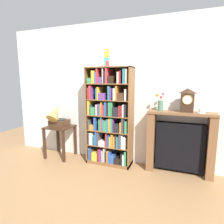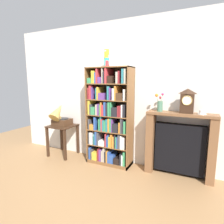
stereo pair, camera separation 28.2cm
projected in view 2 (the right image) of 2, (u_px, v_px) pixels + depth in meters
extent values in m
cube|color=#997047|center=(107.00, 165.00, 3.47)|extent=(7.70, 6.40, 0.02)
cube|color=silver|center=(119.00, 94.00, 3.50)|extent=(4.70, 0.08, 2.60)
cube|color=brown|center=(91.00, 115.00, 3.59)|extent=(0.02, 0.35, 1.78)
cube|color=brown|center=(130.00, 119.00, 3.24)|extent=(0.02, 0.35, 1.78)
cube|color=brown|center=(114.00, 115.00, 3.57)|extent=(0.82, 0.01, 1.78)
cube|color=brown|center=(110.00, 68.00, 3.27)|extent=(0.82, 0.35, 0.02)
cube|color=brown|center=(110.00, 161.00, 3.56)|extent=(0.82, 0.35, 0.06)
cube|color=#2D519E|center=(93.00, 152.00, 3.65)|extent=(0.03, 0.25, 0.23)
cube|color=#424247|center=(94.00, 153.00, 3.63)|extent=(0.03, 0.24, 0.20)
cube|color=gold|center=(97.00, 154.00, 3.61)|extent=(0.11, 0.25, 0.15)
cube|color=maroon|center=(101.00, 153.00, 3.56)|extent=(0.03, 0.24, 0.23)
cube|color=#663884|center=(103.00, 153.00, 3.57)|extent=(0.04, 0.30, 0.22)
cube|color=#B2A893|center=(105.00, 154.00, 3.55)|extent=(0.03, 0.27, 0.21)
cube|color=#B2A893|center=(106.00, 153.00, 3.52)|extent=(0.03, 0.26, 0.25)
cube|color=black|center=(108.00, 155.00, 3.50)|extent=(0.03, 0.24, 0.20)
cube|color=orange|center=(110.00, 155.00, 3.50)|extent=(0.02, 0.27, 0.22)
cube|color=#2D519E|center=(111.00, 155.00, 3.49)|extent=(0.04, 0.28, 0.20)
cube|color=#2D519E|center=(114.00, 158.00, 3.46)|extent=(0.07, 0.24, 0.15)
cube|color=black|center=(118.00, 160.00, 3.41)|extent=(0.11, 0.23, 0.11)
cube|color=black|center=(123.00, 158.00, 3.37)|extent=(0.03, 0.23, 0.20)
cube|color=white|center=(125.00, 158.00, 3.38)|extent=(0.03, 0.29, 0.19)
cube|color=#388E56|center=(126.00, 157.00, 3.35)|extent=(0.03, 0.26, 0.25)
cube|color=brown|center=(110.00, 145.00, 3.50)|extent=(0.79, 0.33, 0.02)
cube|color=#424247|center=(93.00, 137.00, 3.62)|extent=(0.02, 0.29, 0.22)
cube|color=white|center=(94.00, 137.00, 3.60)|extent=(0.03, 0.27, 0.22)
cube|color=white|center=(95.00, 137.00, 3.58)|extent=(0.02, 0.26, 0.22)
cube|color=teal|center=(97.00, 138.00, 3.55)|extent=(0.02, 0.23, 0.20)
cube|color=#2D519E|center=(99.00, 137.00, 3.54)|extent=(0.04, 0.25, 0.25)
cube|color=#424247|center=(100.00, 138.00, 3.52)|extent=(0.03, 0.24, 0.24)
cube|color=white|center=(104.00, 142.00, 3.48)|extent=(0.12, 0.20, 0.09)
cube|color=#C63338|center=(109.00, 139.00, 3.46)|extent=(0.02, 0.28, 0.24)
cube|color=#2D519E|center=(110.00, 140.00, 3.45)|extent=(0.02, 0.26, 0.20)
cube|color=#2D519E|center=(111.00, 139.00, 3.44)|extent=(0.02, 0.27, 0.22)
cube|color=gold|center=(112.00, 141.00, 3.42)|extent=(0.03, 0.25, 0.19)
cube|color=orange|center=(114.00, 139.00, 3.42)|extent=(0.03, 0.27, 0.23)
cube|color=orange|center=(116.00, 141.00, 3.40)|extent=(0.04, 0.27, 0.20)
cube|color=black|center=(117.00, 140.00, 3.37)|extent=(0.02, 0.24, 0.23)
cube|color=#388E56|center=(119.00, 141.00, 3.38)|extent=(0.02, 0.28, 0.20)
cube|color=#2D519E|center=(120.00, 141.00, 3.37)|extent=(0.02, 0.29, 0.20)
cube|color=#424247|center=(122.00, 140.00, 3.36)|extent=(0.04, 0.28, 0.24)
cube|color=white|center=(123.00, 141.00, 3.32)|extent=(0.02, 0.23, 0.24)
cube|color=white|center=(125.00, 142.00, 3.32)|extent=(0.03, 0.26, 0.21)
cube|color=white|center=(126.00, 142.00, 3.32)|extent=(0.02, 0.28, 0.20)
cube|color=brown|center=(110.00, 130.00, 3.46)|extent=(0.79, 0.33, 0.02)
cube|color=#424247|center=(92.00, 123.00, 3.55)|extent=(0.02, 0.24, 0.19)
cube|color=orange|center=(95.00, 126.00, 3.54)|extent=(0.08, 0.24, 0.10)
cube|color=#2D519E|center=(98.00, 123.00, 3.50)|extent=(0.03, 0.25, 0.24)
cube|color=#388E56|center=(102.00, 124.00, 3.46)|extent=(0.03, 0.25, 0.21)
cube|color=teal|center=(103.00, 123.00, 3.44)|extent=(0.02, 0.23, 0.25)
cube|color=#C63338|center=(105.00, 124.00, 3.46)|extent=(0.02, 0.30, 0.22)
cube|color=teal|center=(106.00, 125.00, 3.43)|extent=(0.03, 0.24, 0.20)
cube|color=#388E56|center=(108.00, 125.00, 3.42)|extent=(0.04, 0.27, 0.19)
cube|color=teal|center=(109.00, 124.00, 3.40)|extent=(0.04, 0.25, 0.22)
cube|color=orange|center=(111.00, 124.00, 3.37)|extent=(0.03, 0.24, 0.24)
cube|color=#388E56|center=(113.00, 124.00, 3.36)|extent=(0.03, 0.24, 0.24)
cube|color=#663884|center=(115.00, 125.00, 3.36)|extent=(0.02, 0.27, 0.23)
cube|color=black|center=(117.00, 127.00, 3.31)|extent=(0.11, 0.21, 0.15)
cube|color=orange|center=(122.00, 127.00, 3.31)|extent=(0.03, 0.28, 0.19)
cube|color=#424247|center=(124.00, 125.00, 3.28)|extent=(0.03, 0.25, 0.25)
cube|color=black|center=(125.00, 125.00, 3.25)|extent=(0.02, 0.23, 0.25)
cube|color=#388E56|center=(127.00, 127.00, 3.25)|extent=(0.04, 0.24, 0.21)
cube|color=brown|center=(110.00, 115.00, 3.41)|extent=(0.79, 0.33, 0.02)
cube|color=gold|center=(92.00, 107.00, 3.50)|extent=(0.04, 0.25, 0.25)
cube|color=#424247|center=(93.00, 109.00, 3.50)|extent=(0.02, 0.26, 0.19)
cube|color=#388E56|center=(96.00, 110.00, 3.49)|extent=(0.08, 0.28, 0.14)
cube|color=#B2A893|center=(100.00, 109.00, 3.46)|extent=(0.03, 0.29, 0.19)
cube|color=#663884|center=(102.00, 109.00, 3.45)|extent=(0.03, 0.30, 0.20)
cube|color=#388E56|center=(103.00, 109.00, 3.43)|extent=(0.02, 0.30, 0.20)
cube|color=orange|center=(104.00, 108.00, 3.41)|extent=(0.02, 0.28, 0.24)
cube|color=#C63338|center=(106.00, 110.00, 3.40)|extent=(0.04, 0.28, 0.19)
cube|color=#2D519E|center=(108.00, 108.00, 3.38)|extent=(0.04, 0.29, 0.24)
cube|color=black|center=(110.00, 109.00, 3.35)|extent=(0.03, 0.26, 0.23)
cube|color=#388E56|center=(112.00, 109.00, 3.35)|extent=(0.03, 0.29, 0.24)
cube|color=#388E56|center=(113.00, 109.00, 3.31)|extent=(0.02, 0.23, 0.24)
cube|color=black|center=(116.00, 111.00, 3.28)|extent=(0.11, 0.22, 0.16)
cube|color=maroon|center=(121.00, 111.00, 3.25)|extent=(0.03, 0.24, 0.19)
cube|color=maroon|center=(123.00, 111.00, 3.26)|extent=(0.02, 0.30, 0.19)
cube|color=white|center=(124.00, 110.00, 3.22)|extent=(0.03, 0.24, 0.21)
cube|color=black|center=(127.00, 110.00, 3.22)|extent=(0.04, 0.28, 0.22)
cube|color=brown|center=(110.00, 100.00, 3.36)|extent=(0.79, 0.33, 0.02)
cube|color=maroon|center=(92.00, 93.00, 3.47)|extent=(0.03, 0.26, 0.20)
cube|color=#C63338|center=(93.00, 92.00, 3.44)|extent=(0.04, 0.24, 0.24)
cube|color=#663884|center=(95.00, 93.00, 3.42)|extent=(0.02, 0.23, 0.21)
cube|color=teal|center=(99.00, 93.00, 3.40)|extent=(0.02, 0.27, 0.20)
cube|color=gold|center=(100.00, 93.00, 3.37)|extent=(0.02, 0.24, 0.22)
cube|color=#663884|center=(104.00, 96.00, 3.33)|extent=(0.12, 0.20, 0.12)
cube|color=teal|center=(111.00, 93.00, 3.29)|extent=(0.03, 0.25, 0.23)
cube|color=#663884|center=(113.00, 94.00, 3.30)|extent=(0.02, 0.30, 0.21)
cube|color=white|center=(116.00, 94.00, 3.27)|extent=(0.04, 0.30, 0.20)
cube|color=orange|center=(118.00, 93.00, 3.24)|extent=(0.03, 0.27, 0.24)
cube|color=#472D1C|center=(121.00, 97.00, 3.20)|extent=(0.11, 0.23, 0.12)
cube|color=white|center=(126.00, 95.00, 3.17)|extent=(0.03, 0.25, 0.19)
cube|color=brown|center=(110.00, 84.00, 3.32)|extent=(0.79, 0.33, 0.02)
cube|color=#388E56|center=(92.00, 81.00, 3.41)|extent=(0.08, 0.23, 0.09)
cube|color=gold|center=(95.00, 77.00, 3.38)|extent=(0.02, 0.24, 0.22)
cube|color=gold|center=(97.00, 77.00, 3.37)|extent=(0.04, 0.26, 0.22)
cube|color=#2D519E|center=(99.00, 78.00, 3.38)|extent=(0.03, 0.30, 0.19)
cube|color=#C63338|center=(100.00, 76.00, 3.34)|extent=(0.03, 0.26, 0.25)
cube|color=#663884|center=(103.00, 80.00, 3.33)|extent=(0.07, 0.26, 0.11)
cube|color=#B2A893|center=(106.00, 76.00, 3.30)|extent=(0.02, 0.28, 0.25)
cube|color=black|center=(107.00, 78.00, 3.28)|extent=(0.03, 0.25, 0.20)
cube|color=#C63338|center=(109.00, 76.00, 3.28)|extent=(0.04, 0.30, 0.25)
cube|color=black|center=(112.00, 80.00, 3.23)|extent=(0.09, 0.22, 0.13)
cube|color=#B2A893|center=(119.00, 78.00, 3.17)|extent=(0.04, 0.24, 0.19)
cube|color=maroon|center=(121.00, 77.00, 3.16)|extent=(0.02, 0.25, 0.21)
cube|color=teal|center=(126.00, 76.00, 3.15)|extent=(0.04, 0.30, 0.24)
cube|color=#B2A893|center=(127.00, 76.00, 3.11)|extent=(0.03, 0.23, 0.24)
cylinder|color=red|center=(107.00, 64.00, 3.23)|extent=(0.09, 0.09, 0.10)
cylinder|color=#28B2B7|center=(107.00, 63.00, 3.23)|extent=(0.09, 0.09, 0.10)
cylinder|color=#28B2B7|center=(107.00, 62.00, 3.23)|extent=(0.09, 0.09, 0.10)
cylinder|color=white|center=(107.00, 60.00, 3.22)|extent=(0.09, 0.09, 0.10)
cylinder|color=orange|center=(107.00, 59.00, 3.22)|extent=(0.09, 0.09, 0.10)
cylinder|color=#28B2B7|center=(107.00, 58.00, 3.22)|extent=(0.09, 0.09, 0.10)
cylinder|color=green|center=(107.00, 57.00, 3.22)|extent=(0.09, 0.09, 0.10)
cylinder|color=yellow|center=(107.00, 56.00, 3.21)|extent=(0.09, 0.09, 0.10)
cylinder|color=yellow|center=(107.00, 55.00, 3.21)|extent=(0.09, 0.09, 0.10)
cylinder|color=white|center=(107.00, 54.00, 3.21)|extent=(0.09, 0.09, 0.10)
cylinder|color=yellow|center=(107.00, 53.00, 3.20)|extent=(0.09, 0.09, 0.10)
cube|color=#382316|center=(62.00, 126.00, 3.85)|extent=(0.51, 0.49, 0.02)
cube|color=#382316|center=(48.00, 142.00, 3.80)|extent=(0.04, 0.04, 0.61)
cube|color=#382316|center=(65.00, 145.00, 3.61)|extent=(0.04, 0.04, 0.61)
cube|color=#382316|center=(62.00, 137.00, 4.18)|extent=(0.04, 0.04, 0.61)
cube|color=#382316|center=(78.00, 139.00, 3.99)|extent=(0.04, 0.04, 0.61)
cube|color=#472D1C|center=(62.00, 122.00, 3.83)|extent=(0.32, 0.31, 0.13)
cylinder|color=black|center=(62.00, 119.00, 3.82)|extent=(0.26, 0.26, 0.01)
cylinder|color=#B79347|center=(61.00, 118.00, 3.78)|extent=(0.03, 0.03, 0.06)
cone|color=#B79347|center=(58.00, 111.00, 3.69)|extent=(0.23, 0.39, 0.39)
cube|color=brown|center=(181.00, 114.00, 2.90)|extent=(1.05, 0.27, 0.04)
cube|color=brown|center=(151.00, 142.00, 3.19)|extent=(0.12, 0.25, 1.01)
cube|color=brown|center=(212.00, 151.00, 2.79)|extent=(0.12, 0.25, 1.01)
cube|color=black|center=(179.00, 148.00, 3.03)|extent=(0.77, 0.14, 0.80)
cube|color=#382316|center=(187.00, 104.00, 2.85)|extent=(0.20, 0.11, 0.30)
pyramid|color=#382316|center=(188.00, 91.00, 2.81)|extent=(0.20, 0.11, 0.08)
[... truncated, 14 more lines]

